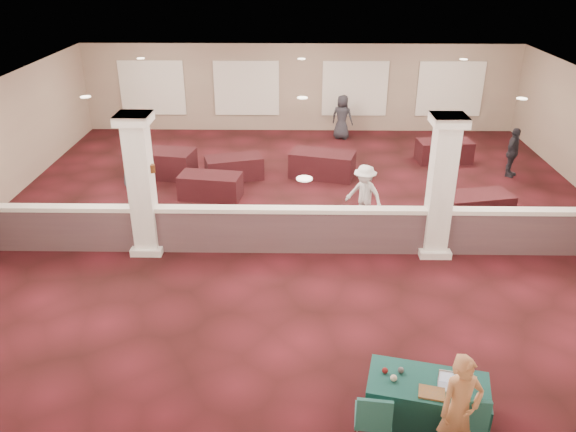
{
  "coord_description": "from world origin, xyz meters",
  "views": [
    {
      "loc": [
        -0.11,
        -12.75,
        6.27
      ],
      "look_at": [
        -0.3,
        -2.0,
        1.13
      ],
      "focal_mm": 35.0,
      "sensor_mm": 36.0,
      "label": 1
    }
  ],
  "objects_px": {
    "far_table_back_left": "(162,163)",
    "near_table": "(426,400)",
    "conf_chair_side": "(373,416)",
    "attendee_b": "(364,195)",
    "far_table_front_left": "(211,186)",
    "attendee_a": "(136,184)",
    "woman": "(460,410)",
    "attendee_d": "(342,117)",
    "conf_chair_main": "(467,417)",
    "far_table_back_center": "(322,164)",
    "attendee_c": "(513,152)",
    "far_table_front_right": "(477,206)",
    "far_table_front_center": "(234,168)",
    "far_table_back_right": "(444,151)"
  },
  "relations": [
    {
      "from": "far_table_back_left",
      "to": "near_table",
      "type": "bearing_deg",
      "value": -58.16
    },
    {
      "from": "conf_chair_side",
      "to": "attendee_b",
      "type": "bearing_deg",
      "value": 91.96
    },
    {
      "from": "far_table_front_left",
      "to": "attendee_a",
      "type": "bearing_deg",
      "value": -152.12
    },
    {
      "from": "woman",
      "to": "attendee_d",
      "type": "distance_m",
      "value": 14.21
    },
    {
      "from": "attendee_b",
      "to": "far_table_front_left",
      "type": "bearing_deg",
      "value": -165.36
    },
    {
      "from": "attendee_a",
      "to": "attendee_b",
      "type": "bearing_deg",
      "value": -17.64
    },
    {
      "from": "conf_chair_main",
      "to": "far_table_back_left",
      "type": "bearing_deg",
      "value": 124.18
    },
    {
      "from": "woman",
      "to": "far_table_back_center",
      "type": "relative_size",
      "value": 0.88
    },
    {
      "from": "woman",
      "to": "attendee_c",
      "type": "height_order",
      "value": "woman"
    },
    {
      "from": "conf_chair_side",
      "to": "woman",
      "type": "bearing_deg",
      "value": 1.33
    },
    {
      "from": "far_table_front_left",
      "to": "attendee_c",
      "type": "relative_size",
      "value": 1.11
    },
    {
      "from": "far_table_back_center",
      "to": "attendee_b",
      "type": "xyz_separation_m",
      "value": [
        0.9,
        -3.2,
        0.39
      ]
    },
    {
      "from": "near_table",
      "to": "conf_chair_main",
      "type": "height_order",
      "value": "conf_chair_main"
    },
    {
      "from": "conf_chair_side",
      "to": "far_table_front_right",
      "type": "relative_size",
      "value": 0.59
    },
    {
      "from": "attendee_b",
      "to": "far_table_back_left",
      "type": "bearing_deg",
      "value": -173.5
    },
    {
      "from": "far_table_back_center",
      "to": "attendee_b",
      "type": "relative_size",
      "value": 1.22
    },
    {
      "from": "conf_chair_side",
      "to": "attendee_a",
      "type": "bearing_deg",
      "value": 130.99
    },
    {
      "from": "far_table_back_center",
      "to": "attendee_d",
      "type": "bearing_deg",
      "value": 77.44
    },
    {
      "from": "attendee_d",
      "to": "conf_chair_side",
      "type": "bearing_deg",
      "value": 110.82
    },
    {
      "from": "attendee_a",
      "to": "attendee_b",
      "type": "xyz_separation_m",
      "value": [
        5.83,
        -0.61,
        0.01
      ]
    },
    {
      "from": "woman",
      "to": "far_table_front_center",
      "type": "height_order",
      "value": "woman"
    },
    {
      "from": "woman",
      "to": "far_table_back_center",
      "type": "distance_m",
      "value": 10.5
    },
    {
      "from": "attendee_d",
      "to": "far_table_front_center",
      "type": "bearing_deg",
      "value": 71.9
    },
    {
      "from": "attendee_a",
      "to": "attendee_c",
      "type": "bearing_deg",
      "value": 2.74
    },
    {
      "from": "far_table_back_center",
      "to": "far_table_back_right",
      "type": "bearing_deg",
      "value": 19.52
    },
    {
      "from": "far_table_front_right",
      "to": "far_table_front_center",
      "type": "bearing_deg",
      "value": 157.37
    },
    {
      "from": "far_table_front_center",
      "to": "attendee_d",
      "type": "distance_m",
      "value": 5.33
    },
    {
      "from": "woman",
      "to": "far_table_front_right",
      "type": "bearing_deg",
      "value": 58.36
    },
    {
      "from": "far_table_back_right",
      "to": "attendee_c",
      "type": "distance_m",
      "value": 2.16
    },
    {
      "from": "far_table_back_right",
      "to": "far_table_front_left",
      "type": "bearing_deg",
      "value": -156.74
    },
    {
      "from": "far_table_back_center",
      "to": "attendee_a",
      "type": "relative_size",
      "value": 1.23
    },
    {
      "from": "near_table",
      "to": "conf_chair_side",
      "type": "relative_size",
      "value": 1.72
    },
    {
      "from": "far_table_front_left",
      "to": "far_table_back_left",
      "type": "relative_size",
      "value": 0.85
    },
    {
      "from": "conf_chair_side",
      "to": "attendee_c",
      "type": "bearing_deg",
      "value": 69.48
    },
    {
      "from": "conf_chair_main",
      "to": "conf_chair_side",
      "type": "distance_m",
      "value": 1.26
    },
    {
      "from": "near_table",
      "to": "woman",
      "type": "xyz_separation_m",
      "value": [
        0.24,
        -0.7,
        0.5
      ]
    },
    {
      "from": "far_table_front_center",
      "to": "attendee_a",
      "type": "relative_size",
      "value": 1.09
    },
    {
      "from": "far_table_front_right",
      "to": "attendee_c",
      "type": "relative_size",
      "value": 1.12
    },
    {
      "from": "far_table_front_left",
      "to": "far_table_back_center",
      "type": "xyz_separation_m",
      "value": [
        3.15,
        1.66,
        0.04
      ]
    },
    {
      "from": "conf_chair_side",
      "to": "attendee_a",
      "type": "height_order",
      "value": "attendee_a"
    },
    {
      "from": "far_table_back_center",
      "to": "attendee_b",
      "type": "bearing_deg",
      "value": -74.27
    },
    {
      "from": "conf_chair_main",
      "to": "attendee_b",
      "type": "height_order",
      "value": "attendee_b"
    },
    {
      "from": "attendee_a",
      "to": "far_table_back_center",
      "type": "bearing_deg",
      "value": 16.08
    },
    {
      "from": "far_table_front_right",
      "to": "near_table",
      "type": "bearing_deg",
      "value": -111.46
    },
    {
      "from": "attendee_c",
      "to": "attendee_d",
      "type": "distance_m",
      "value": 6.08
    },
    {
      "from": "conf_chair_main",
      "to": "attendee_c",
      "type": "distance_m",
      "value": 11.23
    },
    {
      "from": "near_table",
      "to": "far_table_back_right",
      "type": "bearing_deg",
      "value": 88.58
    },
    {
      "from": "far_table_back_center",
      "to": "attendee_c",
      "type": "xyz_separation_m",
      "value": [
        5.7,
        0.14,
        0.37
      ]
    },
    {
      "from": "attendee_b",
      "to": "attendee_c",
      "type": "relative_size",
      "value": 1.03
    },
    {
      "from": "far_table_front_right",
      "to": "far_table_back_right",
      "type": "relative_size",
      "value": 0.99
    }
  ]
}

